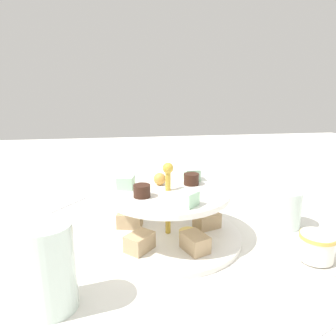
{
  "coord_description": "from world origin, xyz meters",
  "views": [
    {
      "loc": [
        -0.08,
        -0.54,
        0.29
      ],
      "look_at": [
        0.0,
        0.0,
        0.14
      ],
      "focal_mm": 33.18,
      "sensor_mm": 36.0,
      "label": 1
    }
  ],
  "objects_px": {
    "tiered_serving_stand": "(168,217)",
    "water_glass_tall_right": "(49,267)",
    "butter_knife_left": "(58,208)",
    "water_glass_short_left": "(285,209)",
    "teacup_with_saucer": "(316,249)"
  },
  "relations": [
    {
      "from": "tiered_serving_stand",
      "to": "water_glass_short_left",
      "type": "distance_m",
      "value": 0.25
    },
    {
      "from": "tiered_serving_stand",
      "to": "water_glass_tall_right",
      "type": "distance_m",
      "value": 0.25
    },
    {
      "from": "water_glass_tall_right",
      "to": "tiered_serving_stand",
      "type": "bearing_deg",
      "value": 43.53
    },
    {
      "from": "water_glass_short_left",
      "to": "teacup_with_saucer",
      "type": "bearing_deg",
      "value": -97.03
    },
    {
      "from": "teacup_with_saucer",
      "to": "butter_knife_left",
      "type": "bearing_deg",
      "value": 147.59
    },
    {
      "from": "butter_knife_left",
      "to": "teacup_with_saucer",
      "type": "bearing_deg",
      "value": 95.21
    },
    {
      "from": "water_glass_short_left",
      "to": "tiered_serving_stand",
      "type": "bearing_deg",
      "value": -176.54
    },
    {
      "from": "water_glass_tall_right",
      "to": "butter_knife_left",
      "type": "xyz_separation_m",
      "value": [
        -0.06,
        0.35,
        -0.06
      ]
    },
    {
      "from": "teacup_with_saucer",
      "to": "tiered_serving_stand",
      "type": "bearing_deg",
      "value": 152.4
    },
    {
      "from": "water_glass_tall_right",
      "to": "water_glass_short_left",
      "type": "bearing_deg",
      "value": 23.52
    },
    {
      "from": "tiered_serving_stand",
      "to": "teacup_with_saucer",
      "type": "height_order",
      "value": "tiered_serving_stand"
    },
    {
      "from": "tiered_serving_stand",
      "to": "butter_knife_left",
      "type": "xyz_separation_m",
      "value": [
        -0.24,
        0.18,
        -0.04
      ]
    },
    {
      "from": "tiered_serving_stand",
      "to": "water_glass_tall_right",
      "type": "xyz_separation_m",
      "value": [
        -0.18,
        -0.17,
        0.02
      ]
    },
    {
      "from": "tiered_serving_stand",
      "to": "teacup_with_saucer",
      "type": "distance_m",
      "value": 0.26
    },
    {
      "from": "tiered_serving_stand",
      "to": "water_glass_tall_right",
      "type": "height_order",
      "value": "tiered_serving_stand"
    }
  ]
}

